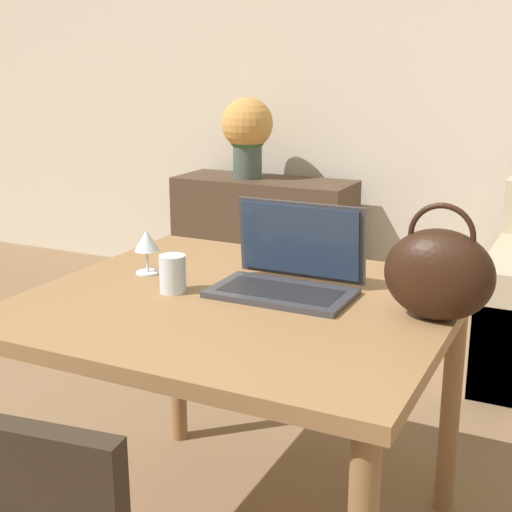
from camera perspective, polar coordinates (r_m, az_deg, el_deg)
wall_back at (r=4.10m, az=16.33°, el=14.39°), size 10.00×0.06×2.70m
dining_table at (r=1.93m, az=-1.25°, el=-5.92°), size 1.11×1.02×0.77m
sideboard at (r=4.24m, az=0.65°, el=1.42°), size 1.05×0.40×0.71m
laptop at (r=1.95m, az=2.77°, el=-0.94°), size 0.38×0.25×0.24m
drinking_glass at (r=1.94m, az=-6.68°, el=-1.42°), size 0.07×0.07×0.10m
wine_glass at (r=2.11m, az=-8.74°, el=1.01°), size 0.07×0.07×0.13m
handbag at (r=1.76m, az=14.42°, el=-1.36°), size 0.27×0.15×0.29m
flower_vase at (r=4.17m, az=-0.70°, el=9.95°), size 0.30×0.30×0.46m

